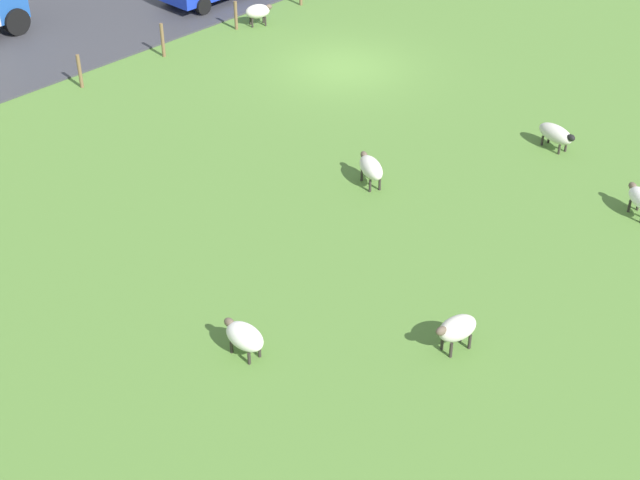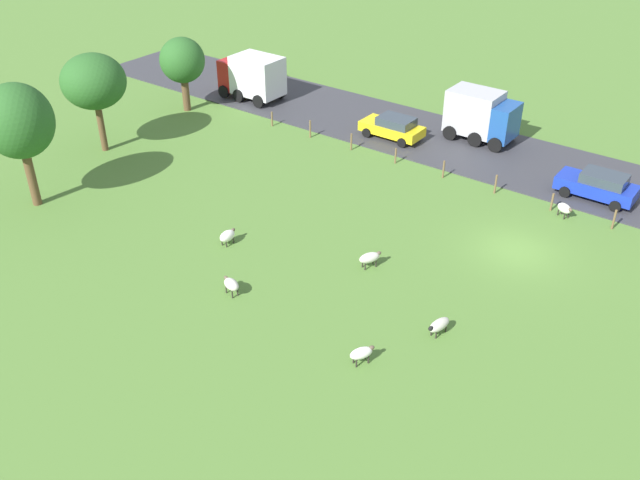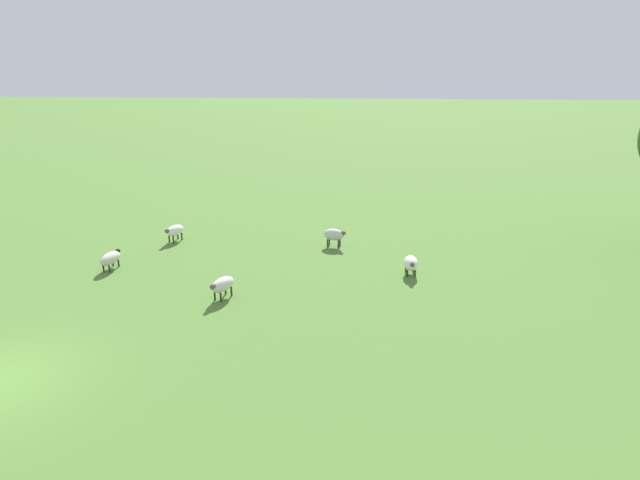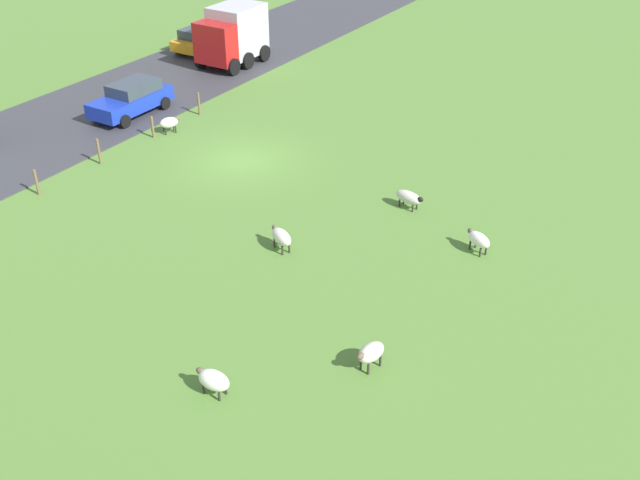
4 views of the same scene
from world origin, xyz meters
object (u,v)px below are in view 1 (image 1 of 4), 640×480
sheep_0 (258,11)px  sheep_2 (244,336)px  sheep_1 (371,168)px  sheep_3 (556,134)px  sheep_4 (457,329)px

sheep_0 → sheep_2: 18.34m
sheep_1 → sheep_3: bearing=-116.0°
sheep_0 → sheep_3: bearing=176.9°
sheep_0 → sheep_1: (-10.48, 5.85, 0.01)m
sheep_2 → sheep_3: bearing=-89.7°
sheep_0 → sheep_2: size_ratio=0.99×
sheep_0 → sheep_2: (-13.06, 12.87, -0.04)m
sheep_0 → sheep_3: size_ratio=0.80×
sheep_0 → sheep_3: (-13.00, 0.70, -0.06)m
sheep_1 → sheep_4: bearing=145.7°
sheep_3 → sheep_4: 9.57m
sheep_1 → sheep_2: size_ratio=1.14×
sheep_2 → sheep_1: bearing=-69.8°
sheep_0 → sheep_2: bearing=135.4°
sheep_2 → sheep_4: bearing=-134.6°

